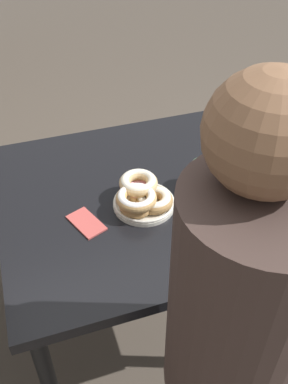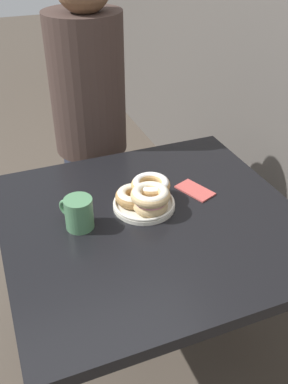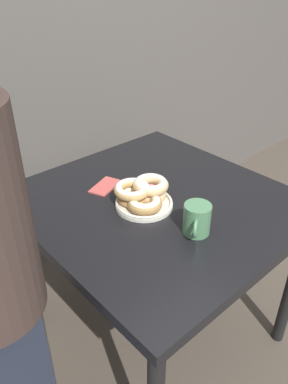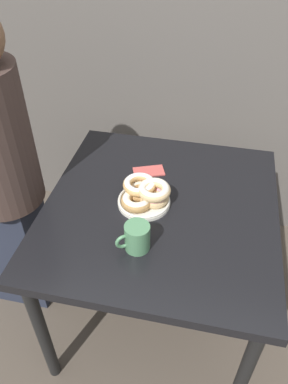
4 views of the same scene
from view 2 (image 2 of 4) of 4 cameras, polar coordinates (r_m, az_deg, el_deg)
name	(u,v)px [view 2 (image 2 of 4)]	position (r m, az deg, el deg)	size (l,w,h in m)	color
dining_table	(152,237)	(1.44, 1.10, -6.06)	(0.91, 0.95, 0.73)	black
donut_plate	(146,196)	(1.41, 0.30, -0.50)	(0.23, 0.23, 0.09)	silver
coffee_mug	(78,213)	(1.33, -8.74, -2.75)	(0.11, 0.10, 0.10)	#4C7F56
person_figure	(90,127)	(1.91, -7.24, 8.57)	(0.34, 0.31, 1.45)	#232838
napkin	(195,190)	(1.52, 6.81, 0.22)	(0.15, 0.12, 0.01)	#BC4C47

